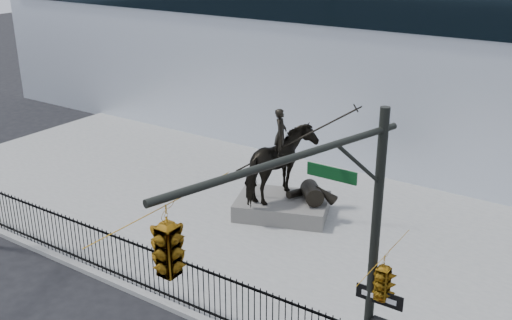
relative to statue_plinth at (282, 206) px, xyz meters
The scene contains 7 objects.
ground 7.70m from the statue_plinth, 93.30° to the right, with size 120.00×120.00×0.00m, color black.
plaza 0.89m from the statue_plinth, 123.40° to the right, with size 30.00×12.00×0.15m, color gray.
building 12.98m from the statue_plinth, 92.06° to the left, with size 44.00×14.00×9.00m, color silver.
picket_fence 6.45m from the statue_plinth, 93.94° to the right, with size 22.10×0.10×1.50m.
statue_plinth is the anchor object (origin of this frame).
equestrian_statue 1.59m from the statue_plinth, 20.35° to the left, with size 3.94×3.18×3.54m.
traffic_signal_right 12.21m from the statue_plinth, 58.10° to the right, with size 2.17×6.86×7.00m.
Camera 1 is at (10.67, -9.18, 9.79)m, focal length 42.00 mm.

